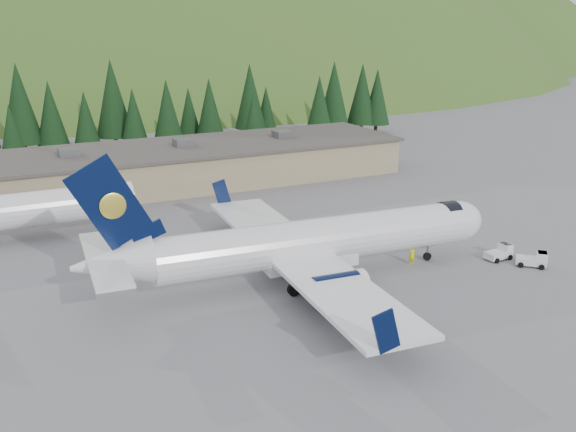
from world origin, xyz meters
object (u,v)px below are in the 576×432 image
(baggage_tug_a, at_px, (500,252))
(baggage_tug_b, at_px, (534,260))
(terminal_building, at_px, (149,168))
(airliner, at_px, (307,244))
(ramp_worker, at_px, (412,255))

(baggage_tug_a, height_order, baggage_tug_b, baggage_tug_b)
(baggage_tug_b, relative_size, terminal_building, 0.04)
(airliner, relative_size, baggage_tug_b, 13.06)
(baggage_tug_a, bearing_deg, airliner, 165.27)
(baggage_tug_b, relative_size, ramp_worker, 1.54)
(terminal_building, distance_m, ramp_worker, 41.59)
(baggage_tug_a, bearing_deg, baggage_tug_b, -67.59)
(airliner, distance_m, baggage_tug_b, 21.28)
(baggage_tug_b, bearing_deg, baggage_tug_a, 160.08)
(baggage_tug_a, distance_m, baggage_tug_b, 3.16)
(airliner, bearing_deg, terminal_building, 100.15)
(airliner, distance_m, terminal_building, 38.13)
(ramp_worker, bearing_deg, baggage_tug_a, 160.15)
(baggage_tug_b, distance_m, ramp_worker, 11.12)
(terminal_building, bearing_deg, airliner, -84.10)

